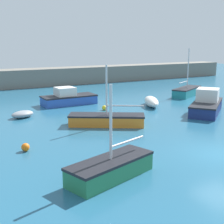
{
  "coord_description": "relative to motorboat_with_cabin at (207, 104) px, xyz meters",
  "views": [
    {
      "loc": [
        -13.02,
        -11.08,
        5.89
      ],
      "look_at": [
        -1.11,
        10.2,
        0.48
      ],
      "focal_mm": 50.0,
      "sensor_mm": 36.0,
      "label": 1
    }
  ],
  "objects": [
    {
      "name": "motorboat_with_cabin",
      "position": [
        0.0,
        0.0,
        0.0
      ],
      "size": [
        5.89,
        5.17,
        2.07
      ],
      "rotation": [
        0.0,
        0.0,
        3.79
      ],
      "color": "navy",
      "rests_on": "ground_plane"
    },
    {
      "name": "open_tender_yellow",
      "position": [
        -2.45,
        4.63,
        -0.28
      ],
      "size": [
        2.63,
        3.75,
        0.9
      ],
      "rotation": [
        0.0,
        0.0,
        1.12
      ],
      "color": "white",
      "rests_on": "ground_plane"
    },
    {
      "name": "mooring_buoy_orange",
      "position": [
        -16.12,
        -2.26,
        -0.5
      ],
      "size": [
        0.46,
        0.46,
        0.46
      ],
      "primitive_type": "sphere",
      "color": "orange",
      "rests_on": "ground_plane"
    },
    {
      "name": "sailboat_tall_mast",
      "position": [
        4.65,
        7.51,
        -0.23
      ],
      "size": [
        5.23,
        3.75,
        5.34
      ],
      "rotation": [
        0.0,
        0.0,
        0.47
      ],
      "color": "teal",
      "rests_on": "ground_plane"
    },
    {
      "name": "harbor_breakwater",
      "position": [
        -6.94,
        24.01,
        0.48
      ],
      "size": [
        64.52,
        3.51,
        2.42
      ],
      "primitive_type": "cube",
      "color": "slate",
      "rests_on": "ground_plane"
    },
    {
      "name": "dinghy_near_pier",
      "position": [
        -14.31,
        5.91,
        -0.45
      ],
      "size": [
        2.17,
        1.74,
        0.56
      ],
      "rotation": [
        0.0,
        0.0,
        0.36
      ],
      "color": "gray",
      "rests_on": "ground_plane"
    },
    {
      "name": "sailboat_short_mast",
      "position": [
        -9.54,
        0.44,
        -0.29
      ],
      "size": [
        5.46,
        4.2,
        4.4
      ],
      "rotation": [
        0.0,
        0.0,
        2.58
      ],
      "color": "orange",
      "rests_on": "ground_plane"
    },
    {
      "name": "ground_plane",
      "position": [
        -6.94,
        -7.89,
        -0.83
      ],
      "size": [
        120.0,
        120.0,
        0.2
      ],
      "primitive_type": "cube",
      "color": "#235B7A"
    },
    {
      "name": "sailboat_twin_hulled",
      "position": [
        -13.68,
        -7.64,
        -0.26
      ],
      "size": [
        4.53,
        2.69,
        4.21
      ],
      "rotation": [
        0.0,
        0.0,
        3.44
      ],
      "color": "#287A4C",
      "rests_on": "ground_plane"
    },
    {
      "name": "cabin_cruiser_white",
      "position": [
        -9.04,
        9.31,
        -0.11
      ],
      "size": [
        5.32,
        2.29,
        1.71
      ],
      "rotation": [
        0.0,
        0.0,
        0.01
      ],
      "color": "#2D56B7",
      "rests_on": "ground_plane"
    },
    {
      "name": "mooring_buoy_yellow",
      "position": [
        -7.21,
        5.2,
        -0.51
      ],
      "size": [
        0.44,
        0.44,
        0.44
      ],
      "primitive_type": "sphere",
      "color": "yellow",
      "rests_on": "ground_plane"
    }
  ]
}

